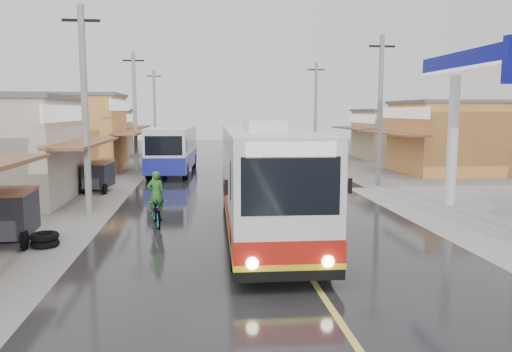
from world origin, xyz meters
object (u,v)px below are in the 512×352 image
object	(u,v)px
second_bus	(173,149)
tricycle_far	(98,175)
cyclist	(157,208)
tyre_stack	(45,240)
coach_bus	(263,178)
tricycle_near	(9,213)

from	to	relation	value
second_bus	tricycle_far	xyz separation A→B (m)	(-3.34, -7.12, -0.74)
cyclist	tyre_stack	bearing A→B (deg)	-153.03
coach_bus	tyre_stack	distance (m)	6.98
second_bus	tyre_stack	distance (m)	17.78
second_bus	tricycle_near	size ratio (longest dim) A/B	4.19
coach_bus	tyre_stack	bearing A→B (deg)	-168.17
tricycle_far	coach_bus	bearing A→B (deg)	-45.92
coach_bus	second_bus	xyz separation A→B (m)	(-3.81, 16.27, -0.19)
cyclist	tricycle_near	xyz separation A→B (m)	(-4.21, -1.93, 0.30)
tricycle_near	tyre_stack	world-z (taller)	tricycle_near
tricycle_near	second_bus	bearing A→B (deg)	72.31
coach_bus	tricycle_far	bearing A→B (deg)	129.47
tricycle_near	cyclist	bearing A→B (deg)	20.31
coach_bus	tyre_stack	size ratio (longest dim) A/B	14.24
second_bus	tricycle_far	distance (m)	7.90
coach_bus	cyclist	bearing A→B (deg)	162.70
coach_bus	second_bus	world-z (taller)	coach_bus
coach_bus	tyre_stack	xyz separation A→B (m)	(-6.69, -1.22, -1.57)
cyclist	tyre_stack	xyz separation A→B (m)	(-3.07, -2.45, -0.43)
tricycle_near	tyre_stack	xyz separation A→B (m)	(1.14, -0.52, -0.73)
second_bus	cyclist	world-z (taller)	second_bus
cyclist	coach_bus	bearing A→B (deg)	-30.41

